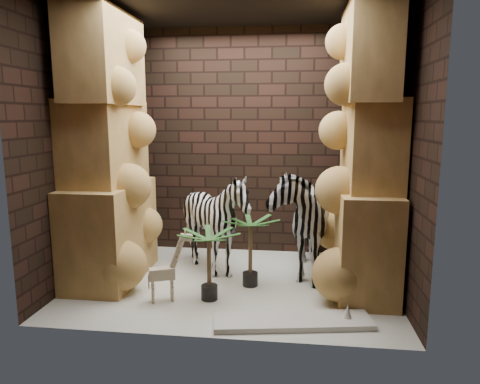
# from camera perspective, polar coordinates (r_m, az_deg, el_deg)

# --- Properties ---
(floor) EXTENTS (3.50, 3.50, 0.00)m
(floor) POSITION_cam_1_polar(r_m,az_deg,el_deg) (5.04, -1.11, -11.75)
(floor) COLOR beige
(floor) RESTS_ON ground
(ceiling) EXTENTS (3.50, 3.50, 0.00)m
(ceiling) POSITION_cam_1_polar(r_m,az_deg,el_deg) (4.82, -1.24, 23.59)
(ceiling) COLOR black
(ceiling) RESTS_ON ground
(wall_back) EXTENTS (3.50, 0.00, 3.50)m
(wall_back) POSITION_cam_1_polar(r_m,az_deg,el_deg) (5.94, 0.56, 6.43)
(wall_back) COLOR black
(wall_back) RESTS_ON ground
(wall_front) EXTENTS (3.50, 0.00, 3.50)m
(wall_front) POSITION_cam_1_polar(r_m,az_deg,el_deg) (3.47, -4.11, 3.97)
(wall_front) COLOR black
(wall_front) RESTS_ON ground
(wall_left) EXTENTS (0.00, 3.00, 3.00)m
(wall_left) POSITION_cam_1_polar(r_m,az_deg,el_deg) (5.24, -20.56, 5.35)
(wall_left) COLOR black
(wall_left) RESTS_ON ground
(wall_right) EXTENTS (0.00, 3.00, 3.00)m
(wall_right) POSITION_cam_1_polar(r_m,az_deg,el_deg) (4.77, 20.19, 4.99)
(wall_right) COLOR black
(wall_right) RESTS_ON ground
(rock_pillar_left) EXTENTS (0.68, 1.30, 3.00)m
(rock_pillar_left) POSITION_cam_1_polar(r_m,az_deg,el_deg) (5.09, -17.04, 5.43)
(rock_pillar_left) COLOR tan
(rock_pillar_left) RESTS_ON floor
(rock_pillar_right) EXTENTS (0.58, 1.25, 3.00)m
(rock_pillar_right) POSITION_cam_1_polar(r_m,az_deg,el_deg) (4.71, 16.26, 5.15)
(rock_pillar_right) COLOR tan
(rock_pillar_right) RESTS_ON floor
(zebra_right) EXTENTS (0.72, 1.30, 1.53)m
(zebra_right) POSITION_cam_1_polar(r_m,az_deg,el_deg) (5.21, 7.74, -2.29)
(zebra_right) COLOR white
(zebra_right) RESTS_ON floor
(zebra_left) EXTENTS (1.04, 1.27, 1.12)m
(zebra_left) POSITION_cam_1_polar(r_m,az_deg,el_deg) (5.18, -3.17, -4.64)
(zebra_left) COLOR white
(zebra_left) RESTS_ON floor
(giraffe_toy) EXTENTS (0.40, 0.26, 0.75)m
(giraffe_toy) POSITION_cam_1_polar(r_m,az_deg,el_deg) (4.51, -10.16, -9.47)
(giraffe_toy) COLOR beige
(giraffe_toy) RESTS_ON floor
(palm_front) EXTENTS (0.36, 0.36, 0.78)m
(palm_front) POSITION_cam_1_polar(r_m,az_deg,el_deg) (4.84, 1.35, -7.75)
(palm_front) COLOR #1B5418
(palm_front) RESTS_ON floor
(palm_back) EXTENTS (0.36, 0.36, 0.73)m
(palm_back) POSITION_cam_1_polar(r_m,az_deg,el_deg) (4.50, -4.05, -9.46)
(palm_back) COLOR #1B5418
(palm_back) RESTS_ON floor
(surfboard) EXTENTS (1.46, 0.58, 0.05)m
(surfboard) POSITION_cam_1_polar(r_m,az_deg,el_deg) (4.15, 6.89, -16.37)
(surfboard) COLOR silver
(surfboard) RESTS_ON floor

